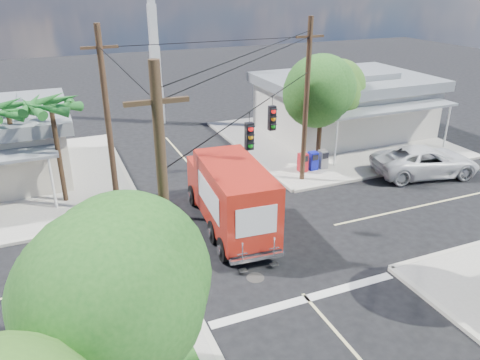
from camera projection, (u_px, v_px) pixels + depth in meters
ground at (258, 242)px, 20.66m from camera, size 120.00×120.00×0.00m
sidewalk_ne at (331, 139)px, 33.70m from camera, size 14.12×14.12×0.14m
road_markings at (272, 259)px, 19.41m from camera, size 32.00×32.00×0.01m
building_ne at (344, 103)px, 34.30m from camera, size 11.80×10.20×4.50m
radio_tower at (154, 51)px, 35.52m from camera, size 0.80×0.80×17.00m
tree_sw_front at (113, 301)px, 10.07m from camera, size 3.88×3.78×6.03m
tree_ne_front at (323, 90)px, 27.05m from camera, size 4.21×4.14×6.66m
tree_ne_back at (339, 89)px, 30.06m from camera, size 3.77×3.66×5.82m
palm_nw_front at (51, 108)px, 22.33m from camera, size 3.01×3.08×5.59m
palm_nw_back at (8, 112)px, 23.04m from camera, size 3.01×3.08×5.19m
utility_poles at (209, 135)px, 19.60m from camera, size 12.00×10.68×9.00m
vending_boxes at (313, 161)px, 27.94m from camera, size 1.90×0.50×1.10m
delivery_truck at (230, 195)px, 21.25m from camera, size 2.97×7.81×3.31m
parked_car at (426, 161)px, 27.41m from camera, size 6.64×4.07×1.72m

